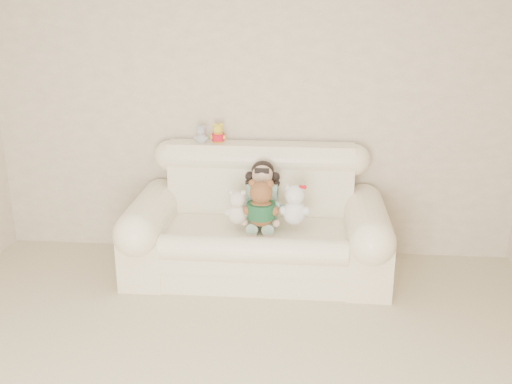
{
  "coord_description": "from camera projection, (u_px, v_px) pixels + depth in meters",
  "views": [
    {
      "loc": [
        0.46,
        -2.45,
        2.21
      ],
      "look_at": [
        0.08,
        1.9,
        0.75
      ],
      "focal_mm": 41.56,
      "sensor_mm": 36.0,
      "label": 1
    }
  ],
  "objects": [
    {
      "name": "seated_child",
      "position": [
        262.0,
        193.0,
        4.78
      ],
      "size": [
        0.34,
        0.41,
        0.53
      ],
      "primitive_type": null,
      "rotation": [
        0.0,
        0.0,
        -0.05
      ],
      "color": "#2D7D57",
      "rests_on": "sofa"
    },
    {
      "name": "cream_teddy",
      "position": [
        237.0,
        204.0,
        4.6
      ],
      "size": [
        0.22,
        0.17,
        0.33
      ],
      "primitive_type": null,
      "rotation": [
        0.0,
        0.0,
        0.06
      ],
      "color": "white",
      "rests_on": "sofa"
    },
    {
      "name": "white_cat",
      "position": [
        295.0,
        200.0,
        4.58
      ],
      "size": [
        0.3,
        0.27,
        0.39
      ],
      "primitive_type": null,
      "rotation": [
        0.0,
        0.0,
        0.37
      ],
      "color": "white",
      "rests_on": "sofa"
    },
    {
      "name": "brown_teddy",
      "position": [
        261.0,
        199.0,
        4.54
      ],
      "size": [
        0.3,
        0.24,
        0.44
      ],
      "primitive_type": null,
      "rotation": [
        0.0,
        0.0,
        -0.07
      ],
      "color": "brown",
      "rests_on": "sofa"
    },
    {
      "name": "wall_back",
      "position": [
        253.0,
        108.0,
        5.0
      ],
      "size": [
        4.5,
        0.0,
        4.5
      ],
      "primitive_type": "plane",
      "rotation": [
        1.57,
        0.0,
        0.0
      ],
      "color": "beige",
      "rests_on": "ground"
    },
    {
      "name": "grey_mini_plush",
      "position": [
        201.0,
        133.0,
        4.95
      ],
      "size": [
        0.15,
        0.14,
        0.19
      ],
      "primitive_type": null,
      "rotation": [
        0.0,
        0.0,
        -0.42
      ],
      "color": "#A9A9AF",
      "rests_on": "sofa"
    },
    {
      "name": "yellow_mini_bear",
      "position": [
        218.0,
        132.0,
        4.95
      ],
      "size": [
        0.14,
        0.11,
        0.21
      ],
      "primitive_type": null,
      "rotation": [
        0.0,
        0.0,
        0.02
      ],
      "color": "yellow",
      "rests_on": "sofa"
    },
    {
      "name": "sofa",
      "position": [
        257.0,
        216.0,
        4.77
      ],
      "size": [
        2.1,
        0.95,
        1.03
      ],
      "primitive_type": null,
      "color": "#FFEACD",
      "rests_on": "floor"
    }
  ]
}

